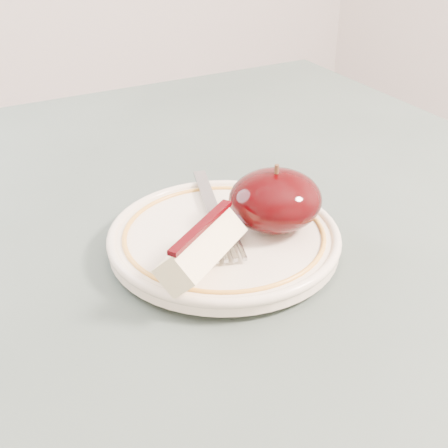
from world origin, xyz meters
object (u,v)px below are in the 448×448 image
table (183,319)px  apple_half (275,200)px  plate (224,238)px  fork (214,214)px

table → apple_half: size_ratio=10.70×
table → apple_half: 0.16m
plate → fork: bearing=80.4°
table → apple_half: (0.08, -0.04, 0.13)m
apple_half → plate: bearing=169.8°
apple_half → fork: 0.06m
table → plate: 0.11m
table → plate: bearing=-44.6°
plate → fork: size_ratio=1.25×
table → apple_half: bearing=-26.3°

